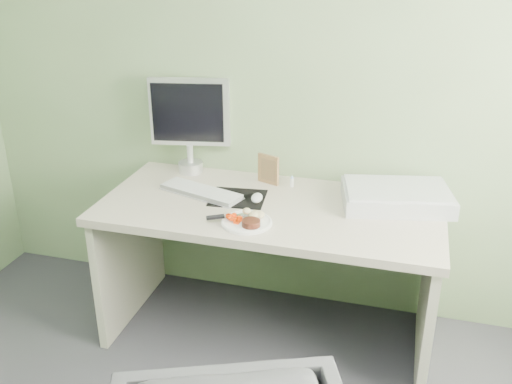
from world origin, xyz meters
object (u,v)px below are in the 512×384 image
(plate, at_px, (247,222))
(monitor, at_px, (190,120))
(desk, at_px, (269,239))
(scanner, at_px, (396,197))

(plate, relative_size, monitor, 0.45)
(desk, height_order, scanner, scanner)
(desk, bearing_deg, plate, -103.03)
(monitor, bearing_deg, scanner, -18.74)
(desk, relative_size, monitor, 3.18)
(scanner, bearing_deg, desk, -176.05)
(scanner, height_order, monitor, monitor)
(plate, distance_m, monitor, 0.76)
(scanner, relative_size, monitor, 0.98)
(plate, xyz_separation_m, monitor, (-0.46, 0.53, 0.28))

